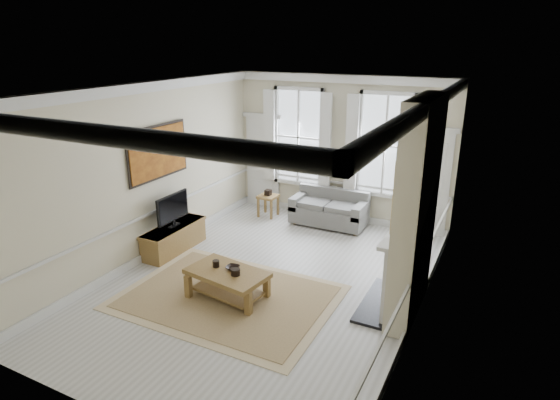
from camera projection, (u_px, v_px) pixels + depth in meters
The scene contains 23 objects.
floor at pixel (268, 282), 8.39m from camera, with size 7.20×7.20×0.00m, color #B7B5AD.
ceiling at pixel (266, 88), 7.28m from camera, with size 7.20×7.20×0.00m, color white.
back_wall at pixel (340, 149), 10.87m from camera, with size 5.20×5.20×0.00m, color beige.
left_wall at pixel (148, 173), 8.94m from camera, with size 7.20×7.20×0.00m, color beige.
right_wall at pixel (426, 217), 6.72m from camera, with size 7.20×7.20×0.00m, color beige.
window_left at pixel (299, 137), 11.21m from camera, with size 1.26×0.20×2.20m, color #B2BCC6, non-canonical shape.
window_right at pixel (385, 146), 10.31m from camera, with size 1.26×0.20×2.20m, color #B2BCC6, non-canonical shape.
door_left at pixel (263, 163), 11.89m from camera, with size 0.90×0.08×2.30m, color silver.
door_right at pixel (428, 184), 10.14m from camera, with size 0.90×0.08×2.30m, color silver.
painting at pixel (158, 152), 9.07m from camera, with size 0.05×1.66×1.06m, color #B96E1F.
chimney_breast at pixel (416, 211), 6.97m from camera, with size 0.35×1.70×3.38m, color beige.
hearth at pixel (380, 302), 7.69m from camera, with size 0.55×1.50×0.05m, color black.
fireplace at pixel (396, 266), 7.38m from camera, with size 0.21×1.45×1.33m.
mirror at pixel (404, 187), 6.94m from camera, with size 0.06×1.26×1.06m, color gold.
sofa at pixel (330, 210), 10.91m from camera, with size 1.72×0.83×0.83m.
side_table at pixel (268, 199), 11.40m from camera, with size 0.46×0.46×0.53m.
rug at pixel (228, 297), 7.88m from camera, with size 3.50×2.60×0.02m, color #93784C.
coffee_table at pixel (227, 276), 7.75m from camera, with size 1.42×0.96×0.50m.
ceramic_pot_a at pixel (216, 264), 7.85m from camera, with size 0.12×0.12×0.12m, color black.
ceramic_pot_b at pixel (236, 272), 7.58m from camera, with size 0.15×0.15×0.11m, color black.
bowl at pixel (233, 268), 7.78m from camera, with size 0.23×0.23×0.06m, color black.
tv_stand at pixel (174, 238), 9.56m from camera, with size 0.48×1.51×0.54m, color brown.
tv at pixel (173, 208), 9.33m from camera, with size 0.08×0.90×0.68m.
Camera 1 is at (3.56, -6.55, 4.12)m, focal length 30.00 mm.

